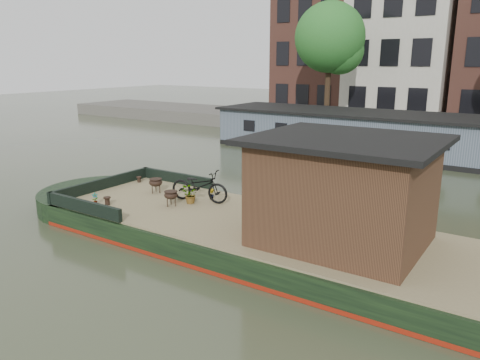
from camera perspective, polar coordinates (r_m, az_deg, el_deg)
The scene contains 19 objects.
ground at distance 12.24m, azimuth 2.35°, elevation -8.16°, with size 120.00×120.00×0.00m, color #272F1E.
houseboat_hull at distance 12.83m, azimuth -2.74°, elevation -5.77°, with size 14.01×4.02×0.60m.
houseboat_deck at distance 12.01m, azimuth 2.38°, elevation -5.41°, with size 11.80×3.80×0.05m, color olive.
bow_bulwark at distance 15.09m, azimuth -14.26°, elevation -0.91°, with size 3.00×4.00×0.35m.
cabin at distance 10.71m, azimuth 12.48°, elevation -1.18°, with size 4.00×3.50×2.42m.
bicycle at distance 13.75m, azimuth -4.97°, elevation -0.72°, with size 0.63×1.79×0.94m, color black.
potted_plant_b at distance 14.01m, azimuth -3.50°, elevation -1.73°, with size 0.17×0.14×0.32m, color brown.
potted_plant_c at distance 13.63m, azimuth -6.17°, elevation -1.82°, with size 0.46×0.40×0.51m, color brown.
potted_plant_d at distance 13.25m, azimuth 6.98°, elevation -2.29°, with size 0.29×0.29×0.52m, color maroon.
potted_plant_e at distance 14.12m, azimuth -17.24°, elevation -2.18°, with size 0.18×0.12×0.34m, color brown.
brazier_front at distance 13.47m, azimuth -8.40°, elevation -2.25°, with size 0.41×0.41×0.44m, color black, non-canonical shape.
brazier_rear at distance 14.89m, azimuth -10.22°, elevation -0.69°, with size 0.42×0.42×0.45m, color black, non-canonical shape.
bollard_port at distance 16.32m, azimuth -12.22°, elevation 0.07°, with size 0.17×0.17×0.19m, color black.
bollard_stbd at distance 13.99m, azimuth -15.88°, elevation -2.47°, with size 0.21×0.21×0.24m, color black.
dinghy at distance 24.17m, azimuth 6.61°, elevation 3.81°, with size 2.04×2.86×0.59m, color black.
far_houseboat at distance 24.66m, azimuth 19.69°, elevation 4.86°, with size 20.40×4.40×2.11m.
quay at distance 31.02m, azimuth 22.65°, elevation 5.42°, with size 60.00×6.00×0.90m, color #47443F.
townhouse_row at distance 37.74m, azimuth 26.29°, elevation 17.85°, with size 27.25×8.00×16.50m.
tree_left at distance 31.25m, azimuth 11.18°, elevation 16.33°, with size 4.40×4.40×7.40m.
Camera 1 is at (5.86, -9.66, 4.69)m, focal length 35.00 mm.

